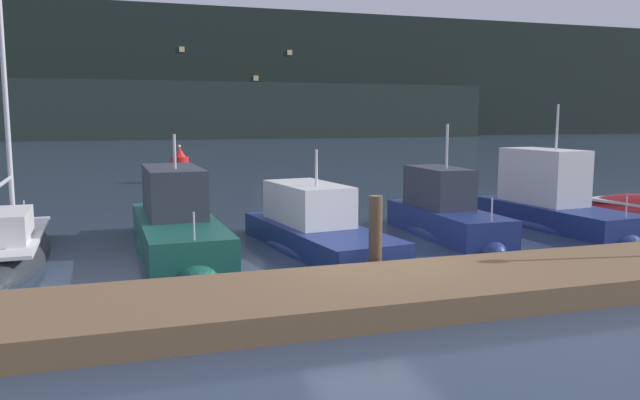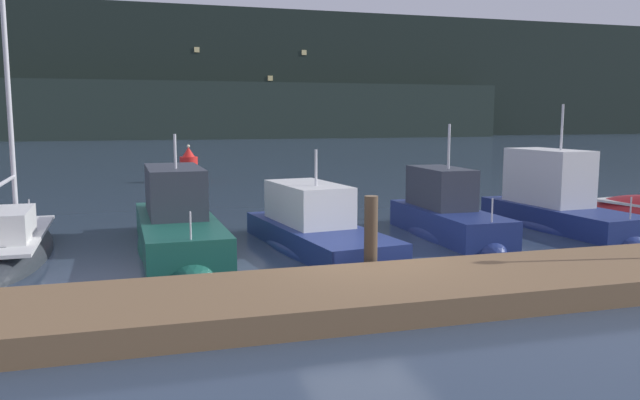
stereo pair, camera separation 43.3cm
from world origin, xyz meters
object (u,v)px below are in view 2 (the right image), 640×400
Objects in this scene: motorboat_berth_5 at (316,237)px; channel_buoy at (189,168)px; sailboat_berth_3 at (15,250)px; motorboat_berth_6 at (447,225)px; motorboat_berth_4 at (178,235)px; motorboat_berth_7 at (557,212)px.

channel_buoy is (-1.85, 17.61, 0.44)m from motorboat_berth_5.
motorboat_berth_6 is at bearing -3.35° from sailboat_berth_3.
motorboat_berth_5 is 3.47× the size of channel_buoy.
motorboat_berth_6 reaches higher than motorboat_berth_4.
motorboat_berth_5 is 17.71m from channel_buoy.
motorboat_berth_7 is at bearing -59.67° from channel_buoy.
sailboat_berth_3 is 1.57× the size of motorboat_berth_7.
motorboat_berth_5 is (3.44, -1.07, -0.05)m from motorboat_berth_4.
motorboat_berth_4 is 7.48m from motorboat_berth_6.
motorboat_berth_6 is at bearing -4.35° from motorboat_berth_4.
motorboat_berth_4 is 11.38m from motorboat_berth_7.
motorboat_berth_6 is at bearing 7.19° from motorboat_berth_5.
sailboat_berth_3 is 3.90m from motorboat_berth_4.
motorboat_berth_4 is 1.07× the size of motorboat_berth_5.
motorboat_berth_5 is 7.99m from motorboat_berth_7.
motorboat_berth_7 reaches higher than motorboat_berth_5.
motorboat_berth_6 is (7.46, -0.57, -0.02)m from motorboat_berth_4.
channel_buoy is (1.58, 16.54, 0.39)m from motorboat_berth_4.
motorboat_berth_7 reaches higher than motorboat_berth_6.
motorboat_berth_6 is at bearing -71.04° from channel_buoy.
motorboat_berth_4 is (3.89, -0.10, 0.20)m from sailboat_berth_3.
motorboat_berth_6 is (4.02, 0.51, 0.03)m from motorboat_berth_5.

